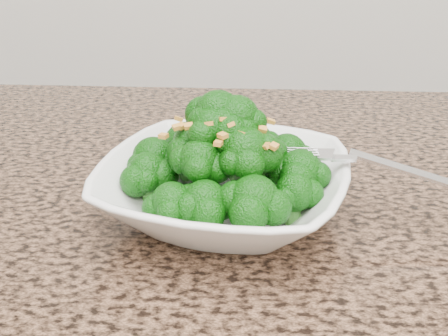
# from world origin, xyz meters

# --- Properties ---
(granite_counter) EXTENTS (1.64, 1.04, 0.03)m
(granite_counter) POSITION_xyz_m (0.00, 0.30, 0.89)
(granite_counter) COLOR brown
(granite_counter) RESTS_ON cabinet
(bowl) EXTENTS (0.27, 0.27, 0.06)m
(bowl) POSITION_xyz_m (-0.03, 0.40, 0.93)
(bowl) COLOR white
(bowl) RESTS_ON granite_counter
(broccoli_pile) EXTENTS (0.20, 0.20, 0.07)m
(broccoli_pile) POSITION_xyz_m (-0.03, 0.40, 0.99)
(broccoli_pile) COLOR #0D5109
(broccoli_pile) RESTS_ON bowl
(garlic_topping) EXTENTS (0.12, 0.12, 0.01)m
(garlic_topping) POSITION_xyz_m (-0.03, 0.40, 1.03)
(garlic_topping) COLOR gold
(garlic_topping) RESTS_ON broccoli_pile
(fork) EXTENTS (0.19, 0.07, 0.01)m
(fork) POSITION_xyz_m (0.09, 0.40, 0.96)
(fork) COLOR silver
(fork) RESTS_ON bowl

